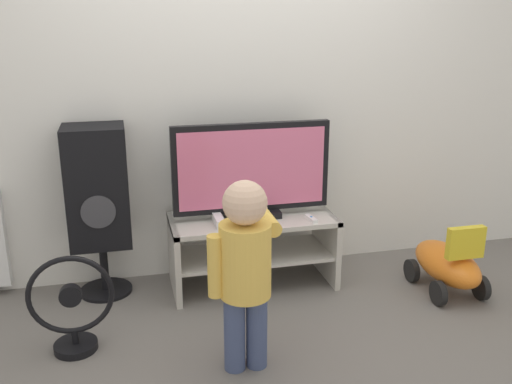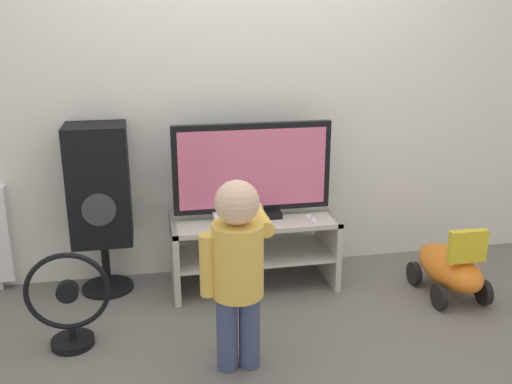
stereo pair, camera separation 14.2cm
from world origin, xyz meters
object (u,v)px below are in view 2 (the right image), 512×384
game_console (218,220)px  ride_on_toy (450,267)px  child (238,261)px  remote_secondary (266,221)px  remote_primary (312,219)px  television (252,171)px  speaker_tower (99,188)px  floor_fan (69,305)px

game_console → ride_on_toy: (1.40, -0.31, -0.30)m
game_console → child: (-0.01, -0.80, 0.08)m
game_console → remote_secondary: game_console is taller
remote_primary → ride_on_toy: 0.91m
television → speaker_tower: speaker_tower is taller
game_console → speaker_tower: (-0.70, 0.19, 0.19)m
remote_primary → remote_secondary: size_ratio=0.99×
television → child: 0.95m
television → floor_fan: size_ratio=1.85×
television → speaker_tower: (-0.93, 0.09, -0.08)m
game_console → ride_on_toy: bearing=-12.6°
child → ride_on_toy: bearing=19.0°
remote_secondary → television: bearing=112.5°
television → child: (-0.25, -0.90, -0.18)m
speaker_tower → remote_primary: bearing=-11.2°
television → remote_secondary: 0.32m
remote_secondary → ride_on_toy: size_ratio=0.23×
child → speaker_tower: (-0.68, 0.99, 0.10)m
game_console → remote_primary: bearing=-6.5°
television → game_console: bearing=-156.7°
game_console → floor_fan: floor_fan is taller
floor_fan → television: bearing=27.0°
ride_on_toy → floor_fan: bearing=-176.5°
television → game_console: size_ratio=4.99×
game_console → ride_on_toy: 1.46m
floor_fan → child: bearing=-22.7°
child → ride_on_toy: (1.41, 0.49, -0.38)m
child → speaker_tower: size_ratio=0.91×
remote_secondary → floor_fan: size_ratio=0.25×
remote_primary → television: bearing=154.2°
game_console → remote_primary: (0.57, -0.07, -0.01)m
television → ride_on_toy: (1.17, -0.41, -0.57)m
remote_primary → floor_fan: floor_fan is taller
game_console → television: bearing=23.3°
television → child: television is taller
ride_on_toy → remote_secondary: bearing=166.0°
remote_secondary → ride_on_toy: 1.18m
remote_primary → ride_on_toy: (0.83, -0.25, -0.29)m
television → remote_primary: 0.47m
speaker_tower → floor_fan: speaker_tower is taller
game_console → ride_on_toy: game_console is taller
television → remote_secondary: bearing=-67.5°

